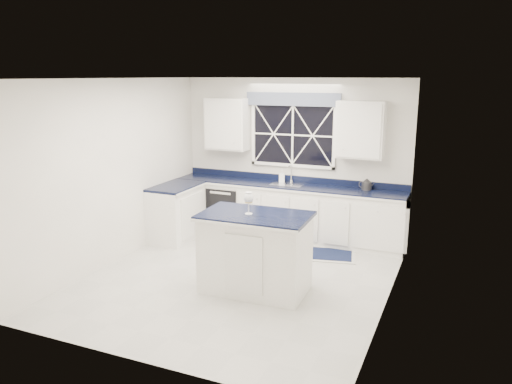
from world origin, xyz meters
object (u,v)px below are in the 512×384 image
at_px(island, 255,252).
at_px(kettle, 367,185).
at_px(wine_glass, 249,199).
at_px(dishwasher, 229,208).
at_px(soap_bottle, 282,176).
at_px(faucet, 291,173).

relative_size(island, kettle, 5.39).
xyz_separation_m(island, kettle, (0.95, 2.33, 0.51)).
bearing_deg(island, wine_glass, -151.72).
relative_size(island, wine_glass, 4.94).
bearing_deg(dishwasher, island, -56.48).
height_order(island, wine_glass, wine_glass).
bearing_deg(dishwasher, kettle, 2.79).
relative_size(wine_glass, soap_bottle, 1.36).
bearing_deg(wine_glass, kettle, 66.61).
height_order(faucet, soap_bottle, faucet).
bearing_deg(dishwasher, soap_bottle, 9.30).
bearing_deg(wine_glass, soap_bottle, 100.35).
bearing_deg(dishwasher, wine_glass, -58.32).
bearing_deg(faucet, island, -81.41).
xyz_separation_m(dishwasher, wine_glass, (1.39, -2.25, 0.82)).
bearing_deg(dishwasher, faucet, 10.02).
height_order(dishwasher, kettle, kettle).
xyz_separation_m(dishwasher, island, (1.46, -2.21, 0.11)).
height_order(dishwasher, wine_glass, wine_glass).
relative_size(faucet, soap_bottle, 1.44).
height_order(island, kettle, kettle).
relative_size(island, soap_bottle, 6.74).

